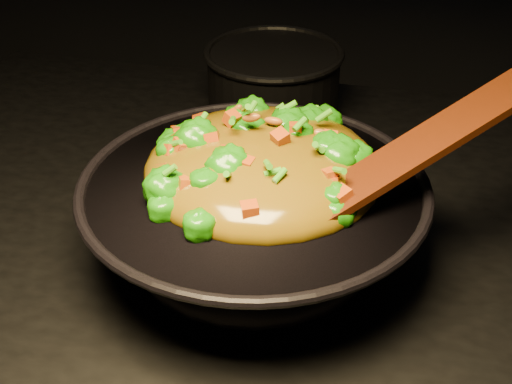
# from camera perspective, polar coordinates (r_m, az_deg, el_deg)

# --- Properties ---
(wok) EXTENTS (0.46, 0.46, 0.10)m
(wok) POSITION_cam_1_polar(r_m,az_deg,el_deg) (0.75, -0.18, -2.57)
(wok) COLOR black
(wok) RESTS_ON stovetop
(stir_fry) EXTENTS (0.27, 0.27, 0.09)m
(stir_fry) POSITION_cam_1_polar(r_m,az_deg,el_deg) (0.72, 0.54, 4.35)
(stir_fry) COLOR #1E7508
(stir_fry) RESTS_ON wok
(spatula) EXTENTS (0.26, 0.21, 0.13)m
(spatula) POSITION_cam_1_polar(r_m,az_deg,el_deg) (0.70, 12.69, 3.33)
(spatula) COLOR #3A1204
(spatula) RESTS_ON wok
(back_pot) EXTENTS (0.23, 0.23, 0.11)m
(back_pot) POSITION_cam_1_polar(r_m,az_deg,el_deg) (1.04, 1.40, 8.58)
(back_pot) COLOR black
(back_pot) RESTS_ON stovetop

